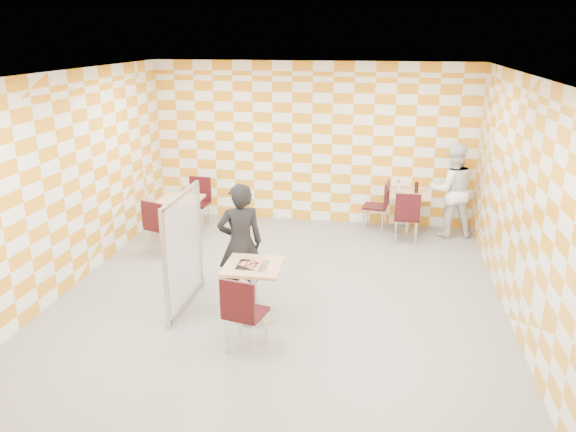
% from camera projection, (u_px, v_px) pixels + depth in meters
% --- Properties ---
extents(room_shell, '(7.00, 7.00, 7.00)m').
position_uv_depth(room_shell, '(285.00, 184.00, 7.70)').
color(room_shell, gray).
rests_on(room_shell, ground).
extents(main_table, '(0.70, 0.70, 0.75)m').
position_uv_depth(main_table, '(253.00, 283.00, 7.00)').
color(main_table, tan).
rests_on(main_table, ground).
extents(second_table, '(0.70, 0.70, 0.75)m').
position_uv_depth(second_table, '(409.00, 206.00, 10.08)').
color(second_table, tan).
rests_on(second_table, ground).
extents(empty_table, '(0.70, 0.70, 0.75)m').
position_uv_depth(empty_table, '(181.00, 212.00, 9.75)').
color(empty_table, tan).
rests_on(empty_table, ground).
extents(chair_main_front, '(0.51, 0.51, 0.92)m').
position_uv_depth(chair_main_front, '(242.00, 309.00, 6.25)').
color(chair_main_front, '#350A0F').
rests_on(chair_main_front, ground).
extents(chair_second_front, '(0.43, 0.44, 0.92)m').
position_uv_depth(chair_second_front, '(407.00, 214.00, 9.53)').
color(chair_second_front, '#350A0F').
rests_on(chair_second_front, ground).
extents(chair_second_side, '(0.49, 0.48, 0.92)m').
position_uv_depth(chair_second_side, '(381.00, 202.00, 10.20)').
color(chair_second_side, '#350A0F').
rests_on(chair_second_side, ground).
extents(chair_empty_near, '(0.55, 0.55, 0.92)m').
position_uv_depth(chair_empty_near, '(157.00, 223.00, 9.07)').
color(chair_empty_near, '#350A0F').
rests_on(chair_empty_near, ground).
extents(chair_empty_far, '(0.45, 0.46, 0.92)m').
position_uv_depth(chair_empty_far, '(199.00, 198.00, 10.45)').
color(chair_empty_far, '#350A0F').
rests_on(chair_empty_far, ground).
extents(partition, '(0.08, 1.38, 1.55)m').
position_uv_depth(partition, '(184.00, 250.00, 7.29)').
color(partition, white).
rests_on(partition, ground).
extents(man_dark, '(0.71, 0.60, 1.65)m').
position_uv_depth(man_dark, '(240.00, 244.00, 7.40)').
color(man_dark, black).
rests_on(man_dark, ground).
extents(man_white, '(0.91, 0.76, 1.68)m').
position_uv_depth(man_white, '(452.00, 190.00, 9.86)').
color(man_white, white).
rests_on(man_white, ground).
extents(pizza_on_foil, '(0.40, 0.40, 0.04)m').
position_uv_depth(pizza_on_foil, '(253.00, 264.00, 6.90)').
color(pizza_on_foil, silver).
rests_on(pizza_on_foil, main_table).
extents(sport_bottle, '(0.06, 0.06, 0.20)m').
position_uv_depth(sport_bottle, '(399.00, 186.00, 10.12)').
color(sport_bottle, white).
rests_on(sport_bottle, second_table).
extents(soda_bottle, '(0.07, 0.07, 0.23)m').
position_uv_depth(soda_bottle, '(416.00, 187.00, 9.99)').
color(soda_bottle, black).
rests_on(soda_bottle, second_table).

